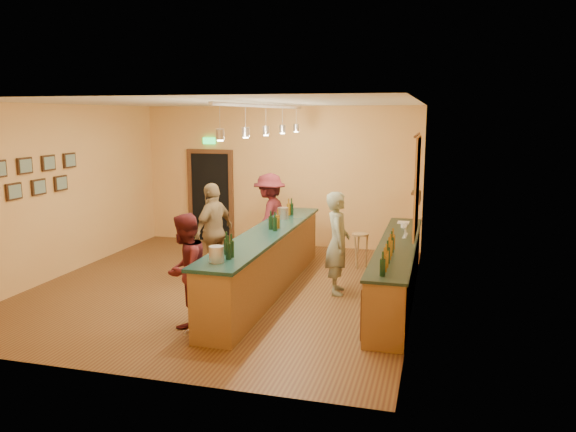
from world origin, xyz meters
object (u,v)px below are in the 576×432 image
(bar_stool, at_px, (360,241))
(customer_a, at_px, (185,270))
(customer_c, at_px, (270,218))
(back_counter, at_px, (397,270))
(bartender, at_px, (338,243))
(customer_b, at_px, (214,231))
(tasting_bar, at_px, (267,257))

(bar_stool, bearing_deg, customer_a, -117.68)
(customer_c, bearing_deg, customer_a, 4.10)
(back_counter, xyz_separation_m, bartender, (-1.00, 0.05, 0.39))
(back_counter, distance_m, customer_c, 3.29)
(customer_b, xyz_separation_m, customer_c, (0.61, 1.49, 0.02))
(customer_a, relative_size, customer_b, 0.91)
(back_counter, distance_m, bartender, 1.07)
(back_counter, distance_m, customer_b, 3.38)
(customer_a, distance_m, bar_stool, 4.27)
(customer_c, bearing_deg, back_counter, 62.52)
(bartender, height_order, customer_c, customer_c)
(customer_b, relative_size, customer_c, 0.98)
(customer_b, bearing_deg, customer_c, 171.75)
(back_counter, relative_size, bartender, 2.61)
(bartender, relative_size, bar_stool, 2.53)
(tasting_bar, height_order, bartender, bartender)
(back_counter, xyz_separation_m, tasting_bar, (-2.18, -0.18, 0.12))
(tasting_bar, height_order, customer_a, customer_a)
(customer_a, bearing_deg, tasting_bar, 162.63)
(tasting_bar, height_order, customer_c, customer_c)
(tasting_bar, relative_size, customer_c, 2.79)
(customer_b, bearing_deg, tasting_bar, 82.05)
(customer_b, height_order, bar_stool, customer_b)
(back_counter, height_order, bartender, bartender)
(back_counter, bearing_deg, customer_c, 146.90)
(back_counter, relative_size, bar_stool, 6.60)
(tasting_bar, xyz_separation_m, customer_c, (-0.55, 1.96, 0.31))
(bartender, distance_m, customer_b, 2.36)
(bartender, bearing_deg, tasting_bar, 88.76)
(bar_stool, bearing_deg, customer_c, 179.89)
(tasting_bar, bearing_deg, back_counter, 4.74)
(tasting_bar, distance_m, customer_a, 1.94)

